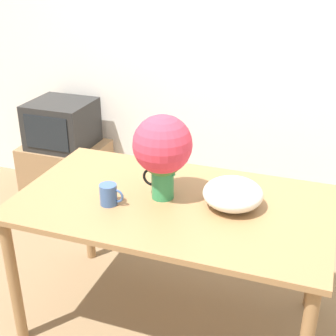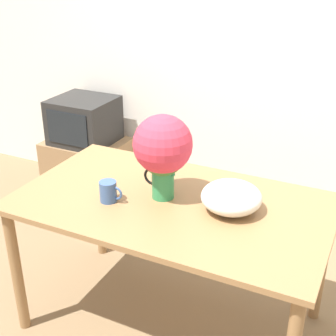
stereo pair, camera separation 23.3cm
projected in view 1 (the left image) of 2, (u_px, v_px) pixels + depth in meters
The scene contains 7 objects.
wall_back at pixel (241, 48), 3.39m from camera, with size 8.00×0.05×2.60m.
table at pixel (172, 216), 2.42m from camera, with size 1.59×0.92×0.79m.
flower_vase at pixel (162, 150), 2.30m from camera, with size 0.30×0.30×0.44m.
coffee_mug at pixel (109, 195), 2.32m from camera, with size 0.13×0.09×0.11m.
white_bowl at pixel (233, 194), 2.29m from camera, with size 0.30×0.30×0.14m.
tv_stand at pixel (67, 172), 3.96m from camera, with size 0.65×0.50×0.49m.
tv_set at pixel (62, 124), 3.77m from camera, with size 0.48×0.46×0.37m.
Camera 1 is at (0.66, -1.74, 1.95)m, focal length 50.00 mm.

